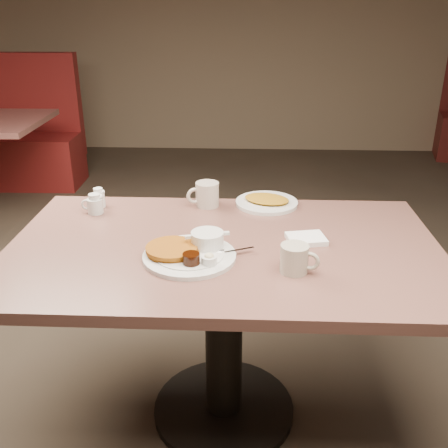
{
  "coord_description": "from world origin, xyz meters",
  "views": [
    {
      "loc": [
        0.07,
        -1.59,
        1.53
      ],
      "look_at": [
        0.0,
        0.02,
        0.82
      ],
      "focal_mm": 41.05,
      "sensor_mm": 36.0,
      "label": 1
    }
  ],
  "objects_px": {
    "booth_back_left": "(7,140)",
    "creamer_left": "(95,204)",
    "diner_table": "(224,287)",
    "coffee_mug_near": "(295,258)",
    "hash_plate": "(267,201)",
    "coffee_mug_far": "(206,194)",
    "main_plate": "(191,251)",
    "creamer_right": "(99,198)"
  },
  "relations": [
    {
      "from": "creamer_right",
      "to": "diner_table",
      "type": "bearing_deg",
      "value": -32.45
    },
    {
      "from": "booth_back_left",
      "to": "creamer_left",
      "type": "bearing_deg",
      "value": -58.52
    },
    {
      "from": "hash_plate",
      "to": "main_plate",
      "type": "bearing_deg",
      "value": -118.72
    },
    {
      "from": "coffee_mug_far",
      "to": "booth_back_left",
      "type": "height_order",
      "value": "booth_back_left"
    },
    {
      "from": "diner_table",
      "to": "creamer_left",
      "type": "bearing_deg",
      "value": 153.01
    },
    {
      "from": "coffee_mug_far",
      "to": "creamer_left",
      "type": "relative_size",
      "value": 1.52
    },
    {
      "from": "diner_table",
      "to": "creamer_left",
      "type": "xyz_separation_m",
      "value": [
        -0.52,
        0.27,
        0.21
      ]
    },
    {
      "from": "hash_plate",
      "to": "diner_table",
      "type": "bearing_deg",
      "value": -112.45
    },
    {
      "from": "creamer_left",
      "to": "booth_back_left",
      "type": "xyz_separation_m",
      "value": [
        -1.48,
        2.41,
        -0.38
      ]
    },
    {
      "from": "creamer_left",
      "to": "hash_plate",
      "type": "bearing_deg",
      "value": 10.17
    },
    {
      "from": "creamer_right",
      "to": "hash_plate",
      "type": "bearing_deg",
      "value": 4.55
    },
    {
      "from": "booth_back_left",
      "to": "main_plate",
      "type": "bearing_deg",
      "value": -55.65
    },
    {
      "from": "creamer_right",
      "to": "hash_plate",
      "type": "height_order",
      "value": "creamer_right"
    },
    {
      "from": "hash_plate",
      "to": "booth_back_left",
      "type": "bearing_deg",
      "value": 133.36
    },
    {
      "from": "diner_table",
      "to": "creamer_right",
      "type": "bearing_deg",
      "value": 147.55
    },
    {
      "from": "booth_back_left",
      "to": "coffee_mug_near",
      "type": "bearing_deg",
      "value": -52.05
    },
    {
      "from": "main_plate",
      "to": "coffee_mug_near",
      "type": "bearing_deg",
      "value": -14.34
    },
    {
      "from": "main_plate",
      "to": "coffee_mug_near",
      "type": "xyz_separation_m",
      "value": [
        0.33,
        -0.09,
        0.02
      ]
    },
    {
      "from": "diner_table",
      "to": "main_plate",
      "type": "bearing_deg",
      "value": -137.65
    },
    {
      "from": "creamer_left",
      "to": "creamer_right",
      "type": "distance_m",
      "value": 0.07
    },
    {
      "from": "creamer_left",
      "to": "hash_plate",
      "type": "height_order",
      "value": "creamer_left"
    },
    {
      "from": "creamer_left",
      "to": "creamer_right",
      "type": "height_order",
      "value": "same"
    },
    {
      "from": "coffee_mug_far",
      "to": "hash_plate",
      "type": "xyz_separation_m",
      "value": [
        0.25,
        0.03,
        -0.04
      ]
    },
    {
      "from": "coffee_mug_far",
      "to": "coffee_mug_near",
      "type": "bearing_deg",
      "value": -59.81
    },
    {
      "from": "diner_table",
      "to": "booth_back_left",
      "type": "distance_m",
      "value": 3.35
    },
    {
      "from": "coffee_mug_far",
      "to": "hash_plate",
      "type": "bearing_deg",
      "value": 6.08
    },
    {
      "from": "coffee_mug_near",
      "to": "coffee_mug_far",
      "type": "height_order",
      "value": "coffee_mug_far"
    },
    {
      "from": "creamer_right",
      "to": "booth_back_left",
      "type": "distance_m",
      "value": 2.8
    },
    {
      "from": "main_plate",
      "to": "booth_back_left",
      "type": "xyz_separation_m",
      "value": [
        -1.9,
        2.78,
        -0.36
      ]
    },
    {
      "from": "coffee_mug_far",
      "to": "main_plate",
      "type": "bearing_deg",
      "value": -92.2
    },
    {
      "from": "coffee_mug_near",
      "to": "coffee_mug_far",
      "type": "xyz_separation_m",
      "value": [
        -0.32,
        0.54,
        0.0
      ]
    },
    {
      "from": "main_plate",
      "to": "hash_plate",
      "type": "bearing_deg",
      "value": 61.28
    },
    {
      "from": "creamer_left",
      "to": "booth_back_left",
      "type": "distance_m",
      "value": 2.86
    },
    {
      "from": "creamer_left",
      "to": "booth_back_left",
      "type": "bearing_deg",
      "value": 121.48
    },
    {
      "from": "coffee_mug_near",
      "to": "hash_plate",
      "type": "height_order",
      "value": "coffee_mug_near"
    },
    {
      "from": "creamer_right",
      "to": "booth_back_left",
      "type": "height_order",
      "value": "booth_back_left"
    },
    {
      "from": "coffee_mug_near",
      "to": "hash_plate",
      "type": "distance_m",
      "value": 0.58
    },
    {
      "from": "creamer_right",
      "to": "hash_plate",
      "type": "xyz_separation_m",
      "value": [
        0.69,
        0.05,
        -0.02
      ]
    },
    {
      "from": "coffee_mug_near",
      "to": "creamer_right",
      "type": "bearing_deg",
      "value": 145.7
    },
    {
      "from": "main_plate",
      "to": "hash_plate",
      "type": "relative_size",
      "value": 1.21
    },
    {
      "from": "main_plate",
      "to": "booth_back_left",
      "type": "bearing_deg",
      "value": 124.35
    },
    {
      "from": "creamer_left",
      "to": "coffee_mug_near",
      "type": "bearing_deg",
      "value": -30.73
    }
  ]
}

